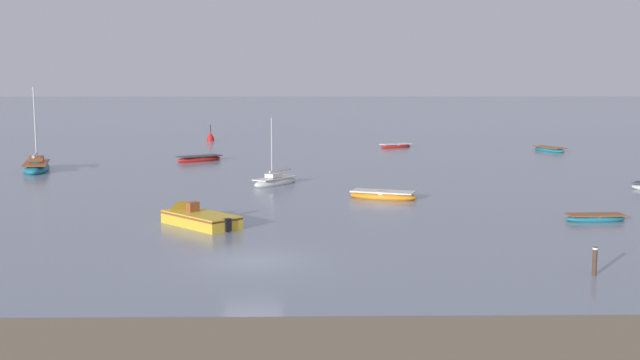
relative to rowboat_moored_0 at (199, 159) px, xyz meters
name	(u,v)px	position (x,y,z in m)	size (l,w,h in m)	color
ground_plane	(252,261)	(8.22, -42.13, -0.20)	(800.00, 800.00, 0.00)	gray
rowboat_moored_0	(199,159)	(0.00, 0.00, 0.00)	(4.73, 4.11, 0.74)	red
rowboat_moored_1	(595,218)	(26.57, -32.84, -0.06)	(3.43, 1.35, 0.53)	#197084
sailboat_moored_1	(275,181)	(8.18, -17.40, 0.03)	(3.91, 4.67, 5.26)	white
sailboat_moored_2	(36,167)	(-12.96, -8.22, 0.13)	(3.81, 7.12, 7.62)	#197084
rowboat_moored_4	(549,150)	(37.69, 9.92, -0.01)	(3.18, 4.68, 0.70)	#197084
rowboat_moored_5	(383,196)	(15.60, -24.52, -0.01)	(4.78, 3.05, 0.71)	orange
motorboat_moored_0	(192,219)	(4.32, -33.39, 0.06)	(5.22, 5.38, 1.91)	gold
rowboat_moored_7	(396,146)	(21.06, 15.06, -0.02)	(4.30, 3.23, 0.65)	red
channel_buoy	(211,137)	(-2.18, 25.89, 0.26)	(0.90, 0.90, 2.30)	red
mooring_post_near	(595,262)	(21.98, -44.75, 0.36)	(0.22, 0.22, 1.28)	#483323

